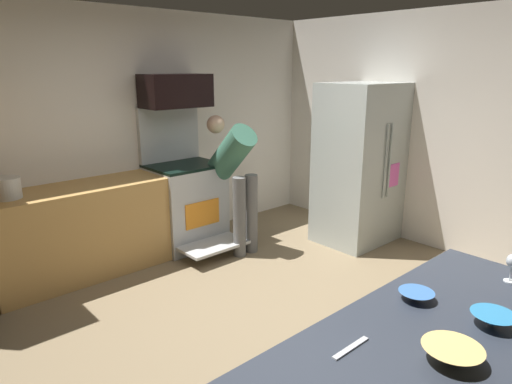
{
  "coord_description": "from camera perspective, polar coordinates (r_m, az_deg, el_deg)",
  "views": [
    {
      "loc": [
        -2.26,
        -2.25,
        2.0
      ],
      "look_at": [
        0.02,
        0.3,
        1.05
      ],
      "focal_mm": 31.77,
      "sensor_mm": 36.0,
      "label": 1
    }
  ],
  "objects": [
    {
      "name": "mixing_bowl_large",
      "position": [
        2.4,
        19.51,
        -12.2
      ],
      "size": [
        0.17,
        0.17,
        0.04
      ],
      "primitive_type": "cone",
      "rotation": [
        3.14,
        0.0,
        0.0
      ],
      "color": "#396AB2",
      "rests_on": "counter_island"
    },
    {
      "name": "ground_plane",
      "position": [
        3.77,
        2.9,
        -16.71
      ],
      "size": [
        5.2,
        4.8,
        0.02
      ],
      "primitive_type": "cube",
      "color": "#7F6C4F"
    },
    {
      "name": "knife_chef",
      "position": [
        1.97,
        11.84,
        -18.66
      ],
      "size": [
        0.21,
        0.02,
        0.01
      ],
      "primitive_type": "cube",
      "rotation": [
        0.0,
        0.0,
        3.14
      ],
      "color": "#B7BABF",
      "rests_on": "counter_island"
    },
    {
      "name": "microwave",
      "position": [
        5.09,
        -10.05,
        12.43
      ],
      "size": [
        0.74,
        0.38,
        0.36
      ],
      "primitive_type": "cube",
      "color": "black",
      "rests_on": "oven_range"
    },
    {
      "name": "refrigerator",
      "position": [
        5.35,
        12.87,
        3.43
      ],
      "size": [
        0.9,
        0.73,
        1.83
      ],
      "color": "#B2BCB7",
      "rests_on": "ground"
    },
    {
      "name": "wine_glass_far",
      "position": [
        2.75,
        29.58,
        -7.73
      ],
      "size": [
        0.06,
        0.06,
        0.16
      ],
      "color": "silver",
      "rests_on": "counter_island"
    },
    {
      "name": "wall_back",
      "position": [
        5.17,
        -15.61,
        7.16
      ],
      "size": [
        5.2,
        0.12,
        2.6
      ],
      "primitive_type": "cube",
      "color": "silver",
      "rests_on": "ground"
    },
    {
      "name": "stock_pot",
      "position": [
        4.44,
        -28.9,
        0.42
      ],
      "size": [
        0.23,
        0.23,
        0.18
      ],
      "primitive_type": "cylinder",
      "color": "beige",
      "rests_on": "lower_cabinet_run"
    },
    {
      "name": "oven_range",
      "position": [
        5.22,
        -8.87,
        -1.21
      ],
      "size": [
        0.76,
        1.03,
        1.57
      ],
      "color": "#B8BBBC",
      "rests_on": "ground"
    },
    {
      "name": "wall_right",
      "position": [
        5.35,
        22.97,
        6.78
      ],
      "size": [
        0.12,
        4.8,
        2.6
      ],
      "primitive_type": "cube",
      "color": "silver",
      "rests_on": "ground"
    },
    {
      "name": "mixing_bowl_prep",
      "position": [
        2.0,
        23.43,
        -18.26
      ],
      "size": [
        0.23,
        0.23,
        0.07
      ],
      "primitive_type": "cone",
      "rotation": [
        3.14,
        0.0,
        0.0
      ],
      "color": "#E9C26C",
      "rests_on": "counter_island"
    },
    {
      "name": "mixing_bowl_small",
      "position": [
        2.31,
        27.66,
        -14.07
      ],
      "size": [
        0.19,
        0.19,
        0.06
      ],
      "primitive_type": "cone",
      "rotation": [
        3.14,
        0.0,
        0.0
      ],
      "color": "teal",
      "rests_on": "counter_island"
    },
    {
      "name": "lower_cabinet_run",
      "position": [
        4.71,
        -22.69,
        -4.97
      ],
      "size": [
        2.4,
        0.6,
        0.9
      ],
      "primitive_type": "cube",
      "color": "tan",
      "rests_on": "ground"
    },
    {
      "name": "person_cook",
      "position": [
        4.92,
        -2.65,
        2.51
      ],
      "size": [
        0.31,
        0.7,
        1.48
      ],
      "color": "#616161",
      "rests_on": "ground"
    }
  ]
}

